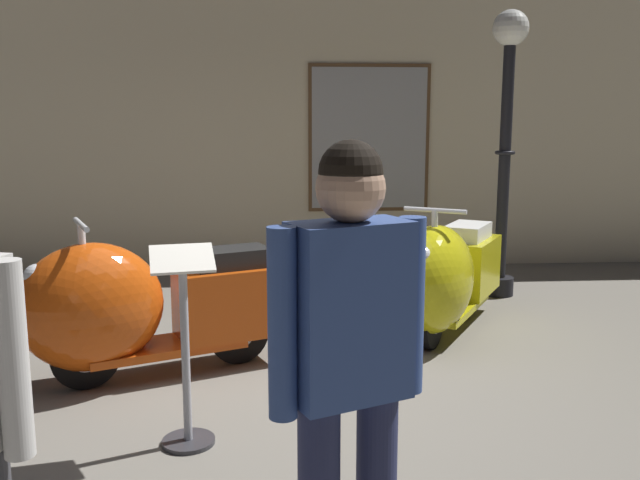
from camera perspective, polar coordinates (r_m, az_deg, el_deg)
ground_plane at (r=4.35m, az=-1.82°, el=-12.85°), size 60.00×60.00×0.00m
showroom_back_wall at (r=7.92m, az=-2.89°, el=10.11°), size 18.00×0.24×3.44m
scooter_0 at (r=4.60m, az=-15.13°, el=-5.47°), size 1.82×1.15×1.08m
scooter_1 at (r=5.43m, az=10.47°, el=-3.03°), size 1.32×1.74×1.06m
lamppost at (r=6.74m, az=15.39°, el=9.38°), size 0.33×0.33×2.71m
visitor_1 at (r=2.19m, az=2.47°, el=-9.80°), size 0.51×0.36×1.63m
info_stanchion at (r=3.65m, az=-11.22°, el=-10.22°), size 0.36×0.28×1.06m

